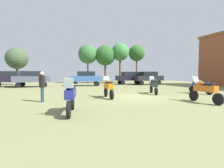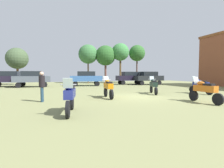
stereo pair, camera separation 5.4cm
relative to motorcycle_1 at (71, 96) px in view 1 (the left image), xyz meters
name	(u,v)px [view 1 (the left image)]	position (x,y,z in m)	size (l,w,h in m)	color
ground_plane	(138,97)	(5.00, 3.84, -0.75)	(44.00, 52.00, 0.02)	olive
motorcycle_1	(71,96)	(0.00, 0.00, 0.00)	(0.70, 2.26, 1.49)	black
motorcycle_2	(154,85)	(7.07, 5.14, -0.02)	(0.83, 2.12, 1.46)	black
motorcycle_3	(205,90)	(7.50, 0.40, -0.01)	(0.62, 2.27, 1.47)	black
motorcycle_5	(200,85)	(10.79, 3.99, -0.02)	(0.64, 2.18, 1.45)	black
motorcycle_7	(108,87)	(2.84, 4.00, -0.01)	(0.62, 2.12, 1.49)	black
car_1	(32,78)	(-3.51, 16.28, 0.43)	(4.42, 2.11, 2.00)	black
car_2	(86,77)	(3.33, 16.41, 0.43)	(4.47, 2.27, 2.00)	black
car_3	(9,78)	(-6.41, 17.81, 0.43)	(4.40, 2.05, 2.00)	black
car_4	(130,77)	(10.56, 17.80, 0.43)	(4.32, 1.85, 2.00)	black
car_5	(148,77)	(12.89, 16.10, 0.43)	(4.34, 1.89, 2.00)	black
person_1	(42,84)	(-1.35, 3.57, 0.31)	(0.39, 0.39, 1.79)	#1E3749
tree_1	(88,54)	(4.76, 23.00, 4.38)	(3.37, 3.37, 6.82)	brown
tree_2	(105,56)	(7.77, 22.36, 4.15)	(3.56, 3.56, 6.71)	brown
tree_3	(137,53)	(13.86, 22.17, 4.77)	(3.02, 3.02, 7.06)	brown
tree_4	(120,52)	(10.40, 21.81, 4.79)	(3.12, 3.12, 7.14)	brown
tree_5	(17,59)	(-6.15, 21.69, 3.22)	(3.17, 3.17, 5.56)	brown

